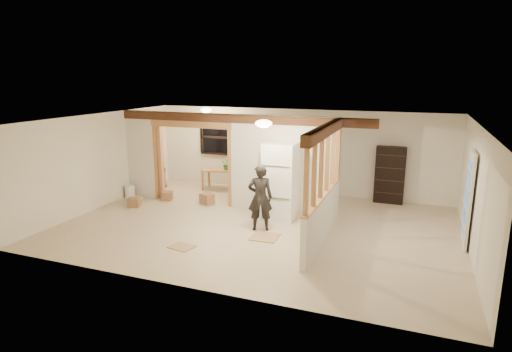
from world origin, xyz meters
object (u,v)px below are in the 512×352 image
at_px(refrigerator, 281,181).
at_px(shop_vac, 159,178).
at_px(bookshelf, 390,175).
at_px(woman, 260,197).
at_px(work_table, 220,180).

height_order(refrigerator, shop_vac, refrigerator).
relative_size(shop_vac, bookshelf, 0.39).
relative_size(woman, bookshelf, 0.97).
bearing_deg(refrigerator, woman, -99.81).
distance_m(woman, shop_vac, 4.99).
bearing_deg(refrigerator, bookshelf, 43.31).
distance_m(work_table, shop_vac, 1.98).
xyz_separation_m(refrigerator, bookshelf, (2.42, 2.29, -0.15)).
distance_m(woman, work_table, 3.73).
bearing_deg(shop_vac, refrigerator, -17.98).
xyz_separation_m(refrigerator, shop_vac, (-4.50, 1.46, -0.63)).
distance_m(refrigerator, woman, 1.02).
height_order(woman, work_table, woman).
relative_size(refrigerator, bookshelf, 1.19).
bearing_deg(work_table, refrigerator, -47.88).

